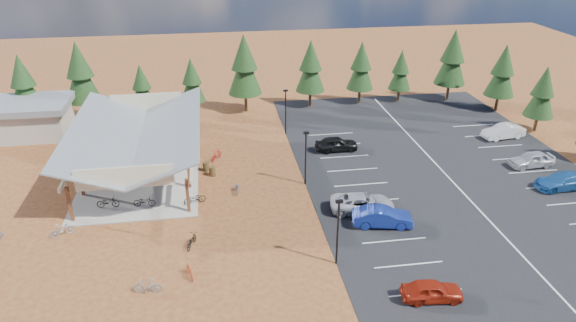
% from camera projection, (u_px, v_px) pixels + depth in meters
% --- Properties ---
extents(ground, '(140.00, 140.00, 0.00)m').
position_uv_depth(ground, '(253.00, 199.00, 44.47)').
color(ground, maroon).
rests_on(ground, ground).
extents(asphalt_lot, '(27.00, 44.00, 0.04)m').
position_uv_depth(asphalt_lot, '(440.00, 169.00, 49.67)').
color(asphalt_lot, black).
rests_on(asphalt_lot, ground).
extents(concrete_pad, '(10.60, 18.60, 0.10)m').
position_uv_depth(concrete_pad, '(142.00, 170.00, 49.30)').
color(concrete_pad, gray).
rests_on(concrete_pad, ground).
extents(bike_pavilion, '(11.65, 19.40, 4.97)m').
position_uv_depth(bike_pavilion, '(137.00, 134.00, 47.66)').
color(bike_pavilion, '#522117').
rests_on(bike_pavilion, concrete_pad).
extents(outbuilding, '(11.00, 7.00, 3.90)m').
position_uv_depth(outbuilding, '(19.00, 118.00, 56.31)').
color(outbuilding, '#ADA593').
rests_on(outbuilding, ground).
extents(lamp_post_0, '(0.50, 0.25, 5.14)m').
position_uv_depth(lamp_post_0, '(338.00, 228.00, 34.96)').
color(lamp_post_0, black).
rests_on(lamp_post_0, ground).
extents(lamp_post_1, '(0.50, 0.25, 5.14)m').
position_uv_depth(lamp_post_1, '(306.00, 154.00, 45.64)').
color(lamp_post_1, black).
rests_on(lamp_post_1, ground).
extents(lamp_post_2, '(0.50, 0.25, 5.14)m').
position_uv_depth(lamp_post_2, '(286.00, 109.00, 56.32)').
color(lamp_post_2, black).
rests_on(lamp_post_2, ground).
extents(trash_bin_0, '(0.60, 0.60, 0.90)m').
position_uv_depth(trash_bin_0, '(212.00, 171.00, 48.21)').
color(trash_bin_0, '#49351A').
rests_on(trash_bin_0, ground).
extents(trash_bin_1, '(0.60, 0.60, 0.90)m').
position_uv_depth(trash_bin_1, '(206.00, 167.00, 49.09)').
color(trash_bin_1, '#49351A').
rests_on(trash_bin_1, ground).
extents(pine_0, '(3.57, 3.57, 8.31)m').
position_uv_depth(pine_0, '(23.00, 82.00, 57.98)').
color(pine_0, '#382314').
rests_on(pine_0, ground).
extents(pine_1, '(4.00, 4.00, 9.31)m').
position_uv_depth(pine_1, '(80.00, 73.00, 59.36)').
color(pine_1, '#382314').
rests_on(pine_1, ground).
extents(pine_2, '(2.84, 2.84, 6.61)m').
position_uv_depth(pine_2, '(142.00, 86.00, 60.26)').
color(pine_2, '#382314').
rests_on(pine_2, ground).
extents(pine_3, '(3.01, 3.01, 7.01)m').
position_uv_depth(pine_3, '(192.00, 80.00, 61.39)').
color(pine_3, '#382314').
rests_on(pine_3, ground).
extents(pine_4, '(4.12, 4.12, 9.60)m').
position_uv_depth(pine_4, '(244.00, 65.00, 61.64)').
color(pine_4, '#382314').
rests_on(pine_4, ground).
extents(pine_5, '(3.66, 3.66, 8.53)m').
position_uv_depth(pine_5, '(311.00, 66.00, 63.61)').
color(pine_5, '#382314').
rests_on(pine_5, ground).
extents(pine_6, '(3.44, 3.44, 8.02)m').
position_uv_depth(pine_6, '(361.00, 66.00, 64.90)').
color(pine_6, '#382314').
rests_on(pine_6, ground).
extents(pine_7, '(2.90, 2.90, 6.76)m').
position_uv_depth(pine_7, '(401.00, 70.00, 65.97)').
color(pine_7, '#382314').
rests_on(pine_7, ground).
extents(pine_8, '(4.00, 4.00, 9.32)m').
position_uv_depth(pine_8, '(452.00, 58.00, 65.52)').
color(pine_8, '#382314').
rests_on(pine_8, ground).
extents(pine_12, '(3.23, 3.23, 7.53)m').
position_uv_depth(pine_12, '(543.00, 92.00, 56.35)').
color(pine_12, '#382314').
rests_on(pine_12, ground).
extents(pine_13, '(3.59, 3.59, 8.37)m').
position_uv_depth(pine_13, '(503.00, 71.00, 62.10)').
color(pine_13, '#382314').
rests_on(pine_13, ground).
extents(bike_0, '(1.89, 0.76, 0.97)m').
position_uv_depth(bike_0, '(108.00, 202.00, 42.78)').
color(bike_0, black).
rests_on(bike_0, concrete_pad).
extents(bike_1, '(1.74, 0.88, 1.01)m').
position_uv_depth(bike_1, '(116.00, 174.00, 47.34)').
color(bike_1, gray).
rests_on(bike_1, concrete_pad).
extents(bike_2, '(1.86, 0.88, 0.94)m').
position_uv_depth(bike_2, '(116.00, 165.00, 49.08)').
color(bike_2, navy).
rests_on(bike_2, concrete_pad).
extents(bike_3, '(1.66, 0.67, 0.97)m').
position_uv_depth(bike_3, '(137.00, 136.00, 55.61)').
color(bike_3, maroon).
rests_on(bike_3, concrete_pad).
extents(bike_4, '(1.90, 0.82, 0.97)m').
position_uv_depth(bike_4, '(144.00, 201.00, 42.91)').
color(bike_4, black).
rests_on(bike_4, concrete_pad).
extents(bike_5, '(1.58, 0.71, 0.92)m').
position_uv_depth(bike_5, '(151.00, 178.00, 46.82)').
color(bike_5, gray).
rests_on(bike_5, concrete_pad).
extents(bike_6, '(2.02, 1.21, 1.00)m').
position_uv_depth(bike_6, '(173.00, 153.00, 51.47)').
color(bike_6, '#255999').
rests_on(bike_6, concrete_pad).
extents(bike_7, '(1.57, 0.92, 0.91)m').
position_uv_depth(bike_7, '(173.00, 145.00, 53.45)').
color(bike_7, maroon).
rests_on(bike_7, concrete_pad).
extents(bike_9, '(1.85, 1.29, 1.09)m').
position_uv_depth(bike_9, '(62.00, 230.00, 39.14)').
color(bike_9, gray).
rests_on(bike_9, ground).
extents(bike_11, '(0.88, 1.67, 0.96)m').
position_uv_depth(bike_11, '(190.00, 271.00, 34.70)').
color(bike_11, '#A03819').
rests_on(bike_11, ground).
extents(bike_12, '(1.18, 1.89, 0.94)m').
position_uv_depth(bike_12, '(191.00, 241.00, 37.91)').
color(bike_12, black).
rests_on(bike_12, ground).
extents(bike_13, '(1.92, 0.80, 1.12)m').
position_uv_depth(bike_13, '(147.00, 286.00, 33.21)').
color(bike_13, gray).
rests_on(bike_13, ground).
extents(bike_14, '(0.68, 1.76, 0.91)m').
position_uv_depth(bike_14, '(237.00, 188.00, 45.30)').
color(bike_14, navy).
rests_on(bike_14, ground).
extents(bike_15, '(1.43, 1.71, 1.05)m').
position_uv_depth(bike_15, '(216.00, 155.00, 51.26)').
color(bike_15, '#A11C18').
rests_on(bike_15, ground).
extents(bike_16, '(2.02, 1.16, 1.00)m').
position_uv_depth(bike_16, '(195.00, 199.00, 43.48)').
color(bike_16, black).
rests_on(bike_16, ground).
extents(car_0, '(4.05, 1.94, 1.33)m').
position_uv_depth(car_0, '(432.00, 291.00, 32.56)').
color(car_0, '#9E220F').
rests_on(car_0, asphalt_lot).
extents(car_1, '(4.92, 2.47, 1.55)m').
position_uv_depth(car_1, '(382.00, 217.00, 40.26)').
color(car_1, navy).
rests_on(car_1, asphalt_lot).
extents(car_2, '(5.55, 3.16, 1.46)m').
position_uv_depth(car_2, '(362.00, 203.00, 42.29)').
color(car_2, '#AEB0B6').
rests_on(car_2, asphalt_lot).
extents(car_4, '(4.44, 1.87, 1.50)m').
position_uv_depth(car_4, '(336.00, 144.00, 53.11)').
color(car_4, black).
rests_on(car_4, asphalt_lot).
extents(car_7, '(5.05, 2.12, 1.46)m').
position_uv_depth(car_7, '(563.00, 181.00, 45.77)').
color(car_7, '#1D5194').
rests_on(car_7, asphalt_lot).
extents(car_8, '(4.50, 2.05, 1.50)m').
position_uv_depth(car_8, '(532.00, 159.00, 49.75)').
color(car_8, '#A7A8AF').
rests_on(car_8, asphalt_lot).
extents(car_9, '(4.85, 2.21, 1.54)m').
position_uv_depth(car_9, '(503.00, 132.00, 56.05)').
color(car_9, silver).
rests_on(car_9, asphalt_lot).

